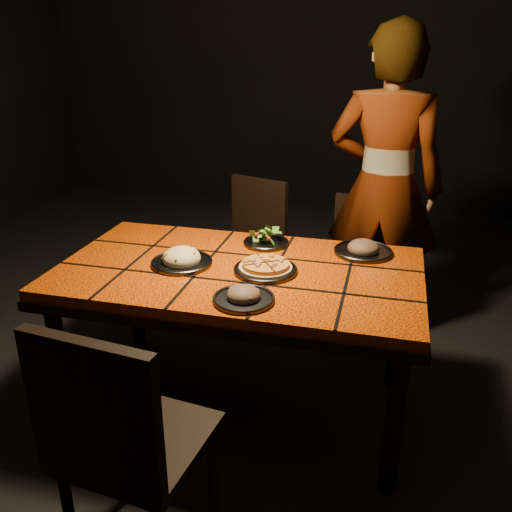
% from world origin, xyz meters
% --- Properties ---
extents(room_shell, '(6.04, 7.04, 3.08)m').
position_xyz_m(room_shell, '(0.00, 0.00, 1.50)').
color(room_shell, black).
rests_on(room_shell, ground).
extents(dining_table, '(1.62, 0.92, 0.75)m').
position_xyz_m(dining_table, '(0.00, 0.00, 0.67)').
color(dining_table, '#D84706').
rests_on(dining_table, ground).
extents(chair_near, '(0.48, 0.48, 0.96)m').
position_xyz_m(chair_near, '(-0.12, -0.93, 0.55)').
color(chair_near, black).
rests_on(chair_near, ground).
extents(chair_far_left, '(0.51, 0.51, 0.88)m').
position_xyz_m(chair_far_left, '(-0.21, 0.98, 0.51)').
color(chair_far_left, black).
rests_on(chair_far_left, ground).
extents(chair_far_right, '(0.45, 0.45, 0.83)m').
position_xyz_m(chair_far_right, '(0.47, 0.90, 0.48)').
color(chair_far_right, black).
rests_on(chair_far_right, ground).
extents(diner, '(0.70, 0.49, 1.80)m').
position_xyz_m(diner, '(0.59, 0.97, 0.90)').
color(diner, brown).
rests_on(diner, ground).
extents(plate_pizza, '(0.32, 0.32, 0.04)m').
position_xyz_m(plate_pizza, '(0.13, -0.02, 0.77)').
color(plate_pizza, '#3E3E44').
rests_on(plate_pizza, dining_table).
extents(plate_pasta, '(0.28, 0.28, 0.09)m').
position_xyz_m(plate_pasta, '(-0.26, -0.03, 0.77)').
color(plate_pasta, '#3E3E44').
rests_on(plate_pasta, dining_table).
extents(plate_salad, '(0.22, 0.22, 0.07)m').
position_xyz_m(plate_salad, '(0.05, 0.31, 0.78)').
color(plate_salad, '#3E3E44').
rests_on(plate_salad, dining_table).
extents(plate_mushroom_a, '(0.24, 0.24, 0.08)m').
position_xyz_m(plate_mushroom_a, '(0.11, -0.31, 0.77)').
color(plate_mushroom_a, '#3E3E44').
rests_on(plate_mushroom_a, dining_table).
extents(plate_mushroom_b, '(0.28, 0.28, 0.09)m').
position_xyz_m(plate_mushroom_b, '(0.52, 0.31, 0.77)').
color(plate_mushroom_b, '#3E3E44').
rests_on(plate_mushroom_b, dining_table).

